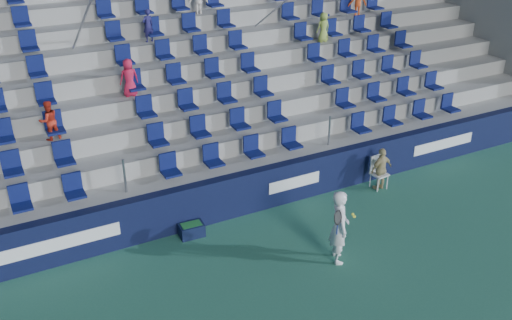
{
  "coord_description": "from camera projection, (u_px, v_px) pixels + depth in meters",
  "views": [
    {
      "loc": [
        -5.85,
        -8.76,
        8.15
      ],
      "look_at": [
        0.2,
        2.8,
        1.7
      ],
      "focal_mm": 40.0,
      "sensor_mm": 36.0,
      "label": 1
    }
  ],
  "objects": [
    {
      "name": "ground",
      "position": [
        305.0,
        277.0,
        13.0
      ],
      "size": [
        70.0,
        70.0,
        0.0
      ],
      "primitive_type": "plane",
      "color": "#307056",
      "rests_on": "ground"
    },
    {
      "name": "sponsor_wall",
      "position": [
        243.0,
        193.0,
        15.24
      ],
      "size": [
        24.0,
        0.32,
        1.2
      ],
      "color": "#0E1334",
      "rests_on": "ground"
    },
    {
      "name": "grandstand",
      "position": [
        173.0,
        84.0,
        18.6
      ],
      "size": [
        24.0,
        8.17,
        6.63
      ],
      "color": "gray",
      "rests_on": "ground"
    },
    {
      "name": "tennis_player",
      "position": [
        339.0,
        226.0,
        13.18
      ],
      "size": [
        0.74,
        0.79,
        1.85
      ],
      "color": "white",
      "rests_on": "ground"
    },
    {
      "name": "line_judge_chair",
      "position": [
        378.0,
        169.0,
        16.57
      ],
      "size": [
        0.48,
        0.49,
        0.98
      ],
      "color": "white",
      "rests_on": "ground"
    },
    {
      "name": "line_judge",
      "position": [
        381.0,
        169.0,
        16.41
      ],
      "size": [
        0.78,
        0.39,
        1.29
      ],
      "primitive_type": "imported",
      "rotation": [
        0.0,
        0.0,
        3.24
      ],
      "color": "tan",
      "rests_on": "ground"
    },
    {
      "name": "ball_bin",
      "position": [
        192.0,
        229.0,
        14.41
      ],
      "size": [
        0.64,
        0.44,
        0.35
      ],
      "color": "black",
      "rests_on": "ground"
    }
  ]
}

